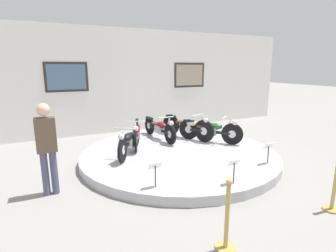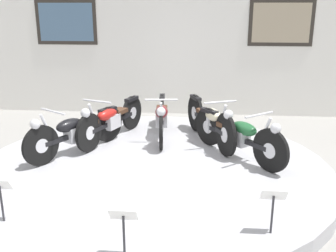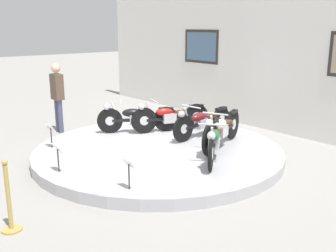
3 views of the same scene
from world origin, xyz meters
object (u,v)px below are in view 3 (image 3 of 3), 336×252
motorcycle_red (169,116)px  motorcycle_black (136,117)px  info_placard_front_right (129,167)px  info_placard_front_left (51,131)px  motorcycle_green (214,140)px  visitor_standing (57,93)px  stanchion_post_right_of_entry (9,207)px  info_placard_front_centre (58,152)px  motorcycle_cream (221,129)px  motorcycle_maroon (202,121)px

motorcycle_red → motorcycle_black: bearing=-122.0°
info_placard_front_right → info_placard_front_left: bearing=180.0°
motorcycle_green → visitor_standing: visitor_standing is taller
visitor_standing → stanchion_post_right_of_entry: visitor_standing is taller
stanchion_post_right_of_entry → info_placard_front_centre: bearing=132.6°
motorcycle_black → motorcycle_cream: motorcycle_cream is taller
info_placard_front_left → stanchion_post_right_of_entry: (2.57, -1.75, -0.23)m
info_placard_front_right → stanchion_post_right_of_entry: stanchion_post_right_of_entry is taller
motorcycle_red → visitor_standing: bearing=-143.4°
motorcycle_black → motorcycle_green: size_ratio=1.06×
stanchion_post_right_of_entry → motorcycle_red: bearing=113.8°
motorcycle_black → motorcycle_red: bearing=58.0°
motorcycle_red → visitor_standing: 2.98m
info_placard_front_centre → stanchion_post_right_of_entry: bearing=-47.4°
motorcycle_green → stanchion_post_right_of_entry: (-0.14, -3.85, -0.25)m
motorcycle_black → info_placard_front_left: size_ratio=3.27×
motorcycle_cream → info_placard_front_right: (0.58, -2.77, -0.03)m
motorcycle_maroon → info_placard_front_centre: motorcycle_maroon is taller
motorcycle_cream → visitor_standing: 4.45m
stanchion_post_right_of_entry → motorcycle_black: bearing=122.1°
info_placard_front_centre → stanchion_post_right_of_entry: 1.70m
motorcycle_black → info_placard_front_right: bearing=-37.7°
motorcycle_red → info_placard_front_left: bearing=-101.9°
info_placard_front_left → visitor_standing: bearing=150.5°
motorcycle_red → info_placard_front_left: 2.83m
motorcycle_maroon → info_placard_front_right: 3.35m
info_placard_front_left → motorcycle_maroon: bearing=64.6°
motorcycle_green → info_placard_front_left: 3.43m
motorcycle_green → info_placard_front_centre: size_ratio=3.09×
info_placard_front_centre → info_placard_front_right: size_ratio=1.00×
motorcycle_red → stanchion_post_right_of_entry: (1.99, -4.52, -0.25)m
motorcycle_red → info_placard_front_right: 3.59m
info_placard_front_left → visitor_standing: visitor_standing is taller
motorcycle_maroon → info_placard_front_right: (1.43, -3.03, -0.00)m
info_placard_front_right → motorcycle_cream: bearing=101.9°
motorcycle_maroon → stanchion_post_right_of_entry: stanchion_post_right_of_entry is taller
motorcycle_cream → info_placard_front_left: 3.59m
info_placard_front_right → info_placard_front_centre: bearing=-160.3°
motorcycle_cream → visitor_standing: size_ratio=1.06×
motorcycle_black → visitor_standing: bearing=-150.9°
motorcycle_red → motorcycle_cream: size_ratio=0.98×
motorcycle_green → visitor_standing: (-4.50, -1.09, 0.43)m
info_placard_front_left → stanchion_post_right_of_entry: size_ratio=0.50×
motorcycle_maroon → info_placard_front_left: 3.36m
info_placard_front_left → info_placard_front_right: same height
motorcycle_green → info_placard_front_left: (-2.71, -2.09, -0.01)m
motorcycle_cream → info_placard_front_centre: motorcycle_cream is taller
motorcycle_black → motorcycle_cream: 2.23m
motorcycle_red → motorcycle_green: size_ratio=1.18×
motorcycle_red → info_placard_front_centre: bearing=-75.4°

